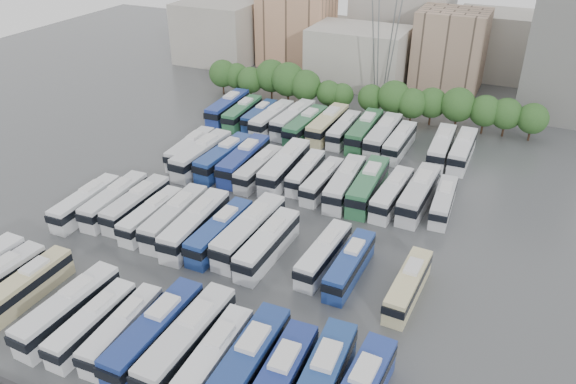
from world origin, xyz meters
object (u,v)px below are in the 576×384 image
at_px(bus_r0_s4, 69,309).
at_px(bus_r2_s3, 224,157).
at_px(bus_r1_s0, 86,202).
at_px(bus_r3_s1, 242,113).
at_px(bus_r3_s10, 400,142).
at_px(bus_r2_s5, 259,168).
at_px(bus_r2_s4, 244,160).
at_px(bus_r1_s4, 175,217).
at_px(bus_r2_s11, 392,193).
at_px(bus_r3_s5, 306,125).
at_px(bus_r0_s5, 93,323).
at_px(bus_r2_s10, 368,185).
at_px(bus_r2_s12, 419,193).
at_px(bus_r0_s8, 188,340).
at_px(bus_r0_s10, 245,367).
at_px(bus_r2_s6, 285,166).
at_px(bus_r0_s2, 27,285).
at_px(bus_r1_s11, 350,265).
at_px(bus_r1_s13, 408,285).
at_px(bus_r2_s9, 345,183).
at_px(bus_r0_s9, 213,359).
at_px(bus_r2_s2, 202,154).
at_px(bus_r3_s0, 228,107).
at_px(bus_r3_s3, 272,119).
at_px(bus_r1_s10, 324,254).
at_px(bus_r3_s12, 442,147).
at_px(electricity_pylon, 387,7).
at_px(bus_r1_s7, 249,231).
at_px(bus_r1_s3, 152,215).
at_px(bus_r1_s1, 115,200).
at_px(bus_r3_s2, 260,115).
at_px(bus_r2_s1, 191,148).
at_px(bus_r1_s8, 268,244).
at_px(apartment_tower, 570,46).
at_px(bus_r3_s6, 328,124).
at_px(bus_r3_s7, 344,130).
at_px(bus_r1_s6, 220,231).
at_px(bus_r0_s7, 155,332).
at_px(bus_r3_s13, 462,150).
at_px(bus_r3_s9, 383,135).
at_px(bus_r0_s6, 123,329).
at_px(bus_r1_s2, 137,204).

xyz_separation_m(bus_r0_s4, bus_r2_s3, (-3.32, 36.45, 0.08)).
bearing_deg(bus_r1_s0, bus_r3_s1, 83.28).
bearing_deg(bus_r3_s10, bus_r2_s5, -131.35).
height_order(bus_r2_s4, bus_r2_s5, bus_r2_s4).
xyz_separation_m(bus_r1_s4, bus_r2_s11, (23.34, 17.37, -0.10)).
distance_m(bus_r2_s3, bus_r3_s5, 18.05).
relative_size(bus_r0_s5, bus_r2_s10, 0.82).
distance_m(bus_r2_s10, bus_r2_s12, 6.96).
xyz_separation_m(bus_r0_s8, bus_r3_s5, (-10.11, 52.13, -0.05)).
height_order(bus_r0_s10, bus_r2_s6, bus_r2_s6).
relative_size(bus_r0_s2, bus_r1_s11, 1.00).
bearing_deg(bus_r2_s6, bus_r1_s13, -41.52).
xyz_separation_m(bus_r2_s4, bus_r2_s9, (16.39, -0.62, -0.05)).
distance_m(bus_r0_s8, bus_r0_s10, 6.52).
bearing_deg(bus_r0_s10, bus_r2_s5, 114.07).
relative_size(bus_r0_s9, bus_r2_s2, 0.89).
distance_m(bus_r3_s0, bus_r3_s3, 10.03).
relative_size(bus_r1_s10, bus_r3_s12, 0.89).
bearing_deg(bus_r0_s10, bus_r1_s13, 58.90).
xyz_separation_m(electricity_pylon, bus_r1_s7, (-0.28, -54.74, -16.57)).
relative_size(electricity_pylon, bus_r1_s3, 3.01).
distance_m(bus_r1_s1, bus_r2_s6, 24.56).
bearing_deg(bus_r2_s9, bus_r0_s9, -92.59).
relative_size(bus_r3_s0, bus_r3_s2, 1.21).
xyz_separation_m(bus_r2_s1, bus_r3_s10, (29.54, 16.28, 0.00)).
height_order(bus_r1_s1, bus_r1_s7, bus_r1_s7).
relative_size(bus_r1_s4, bus_r1_s8, 1.02).
height_order(bus_r0_s5, bus_r0_s9, bus_r0_s9).
bearing_deg(bus_r1_s11, apartment_tower, 74.36).
distance_m(apartment_tower, bus_r1_s1, 82.84).
distance_m(bus_r2_s2, bus_r3_s6, 23.55).
xyz_separation_m(electricity_pylon, bus_r3_s7, (-0.53, -19.81, -16.86)).
height_order(bus_r1_s6, bus_r2_s11, bus_r1_s6).
xyz_separation_m(bus_r1_s4, bus_r3_s7, (9.93, 35.80, -0.14)).
height_order(bus_r0_s7, bus_r2_s9, bus_r0_s7).
height_order(bus_r0_s8, bus_r2_s5, bus_r0_s8).
relative_size(bus_r0_s9, bus_r2_s1, 0.99).
bearing_deg(bus_r0_s8, bus_r3_s13, 73.68).
xyz_separation_m(bus_r1_s1, bus_r3_s1, (0.24, 35.16, 0.00)).
distance_m(bus_r2_s3, bus_r3_s9, 26.79).
distance_m(bus_r0_s6, bus_r1_s13, 29.29).
xyz_separation_m(bus_r1_s3, bus_r2_s11, (26.52, 17.98, 0.11)).
xyz_separation_m(bus_r3_s7, bus_r3_s13, (19.84, -0.35, 0.12)).
bearing_deg(bus_r3_s7, bus_r3_s2, 178.73).
bearing_deg(bus_r1_s6, bus_r0_s9, -60.21).
bearing_deg(bus_r3_s10, bus_r2_s4, -138.45).
xyz_separation_m(bus_r2_s11, bus_r3_s6, (-16.58, 18.91, 0.22)).
distance_m(bus_r1_s2, bus_r3_s2, 35.18).
bearing_deg(bus_r2_s9, bus_r2_s1, 174.75).
relative_size(bus_r1_s11, bus_r2_s2, 0.84).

